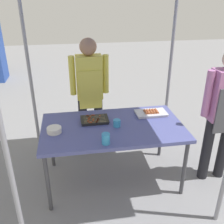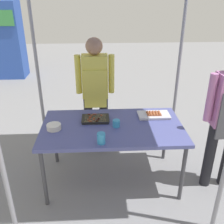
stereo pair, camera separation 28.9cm
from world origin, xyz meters
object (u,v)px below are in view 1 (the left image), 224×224
object	(u,v)px
stall_table	(113,130)
customer_nearby	(224,108)
drink_cup_by_wok	(106,139)
drink_cup_near_edge	(117,123)
vendor_woman	(90,88)
tray_meat_skewers	(94,120)
condiment_bowl	(54,130)
tray_grilled_sausages	(151,113)

from	to	relation	value
stall_table	customer_nearby	size ratio (longest dim) A/B	0.99
drink_cup_by_wok	customer_nearby	distance (m)	1.38
stall_table	drink_cup_by_wok	bearing A→B (deg)	-109.97
drink_cup_near_edge	vendor_woman	distance (m)	0.81
tray_meat_skewers	drink_cup_by_wok	size ratio (longest dim) A/B	2.82
vendor_woman	tray_meat_skewers	bearing A→B (deg)	89.89
stall_table	vendor_woman	world-z (taller)	vendor_woman
condiment_bowl	stall_table	bearing A→B (deg)	3.72
stall_table	drink_cup_near_edge	bearing A→B (deg)	-23.55
stall_table	vendor_woman	xyz separation A→B (m)	(-0.19, 0.74, 0.26)
stall_table	drink_cup_near_edge	size ratio (longest dim) A/B	19.36
condiment_bowl	vendor_woman	distance (m)	0.92
tray_meat_skewers	customer_nearby	bearing A→B (deg)	-12.23
drink_cup_near_edge	condiment_bowl	bearing A→B (deg)	-178.10
tray_grilled_sausages	tray_meat_skewers	xyz separation A→B (m)	(-0.71, -0.06, -0.00)
tray_grilled_sausages	drink_cup_by_wok	distance (m)	0.86
tray_meat_skewers	vendor_woman	world-z (taller)	vendor_woman
condiment_bowl	customer_nearby	bearing A→B (deg)	-3.59
condiment_bowl	drink_cup_by_wok	xyz separation A→B (m)	(0.52, -0.32, 0.03)
stall_table	condiment_bowl	bearing A→B (deg)	-176.28
condiment_bowl	drink_cup_by_wok	distance (m)	0.61
tray_meat_skewers	condiment_bowl	world-z (taller)	condiment_bowl
tray_grilled_sausages	condiment_bowl	xyz separation A→B (m)	(-1.16, -0.26, 0.01)
tray_grilled_sausages	condiment_bowl	bearing A→B (deg)	-167.63
customer_nearby	stall_table	bearing A→B (deg)	172.59
condiment_bowl	customer_nearby	size ratio (longest dim) A/B	0.10
stall_table	tray_meat_skewers	distance (m)	0.25
tray_grilled_sausages	vendor_woman	size ratio (longest dim) A/B	0.24
stall_table	customer_nearby	distance (m)	1.27
stall_table	condiment_bowl	xyz separation A→B (m)	(-0.65, -0.04, 0.08)
tray_grilled_sausages	drink_cup_by_wok	bearing A→B (deg)	-138.55
stall_table	customer_nearby	xyz separation A→B (m)	(1.23, -0.16, 0.26)
customer_nearby	condiment_bowl	bearing A→B (deg)	176.41
customer_nearby	drink_cup_near_edge	bearing A→B (deg)	173.23
condiment_bowl	customer_nearby	world-z (taller)	customer_nearby
customer_nearby	vendor_woman	bearing A→B (deg)	147.78
drink_cup_near_edge	stall_table	bearing A→B (deg)	156.45
tray_grilled_sausages	vendor_woman	xyz separation A→B (m)	(-0.71, 0.52, 0.18)
tray_meat_skewers	drink_cup_near_edge	bearing A→B (deg)	-35.36
tray_meat_skewers	drink_cup_by_wok	world-z (taller)	drink_cup_by_wok
drink_cup_by_wok	tray_meat_skewers	bearing A→B (deg)	96.98
tray_grilled_sausages	customer_nearby	size ratio (longest dim) A/B	0.24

